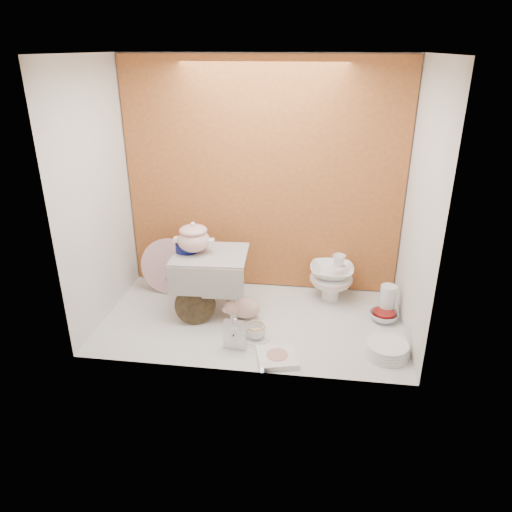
{
  "coord_description": "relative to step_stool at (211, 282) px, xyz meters",
  "views": [
    {
      "loc": [
        0.36,
        -2.49,
        1.53
      ],
      "look_at": [
        0.02,
        0.02,
        0.42
      ],
      "focal_mm": 33.6,
      "sensor_mm": 36.0,
      "label": 1
    }
  ],
  "objects": [
    {
      "name": "ground",
      "position": [
        0.27,
        -0.1,
        -0.19
      ],
      "size": [
        1.8,
        1.8,
        0.0
      ],
      "primitive_type": "plane",
      "color": "silver",
      "rests_on": "ground"
    },
    {
      "name": "lacquer_tray",
      "position": [
        -0.06,
        -0.17,
        -0.07
      ],
      "size": [
        0.26,
        0.15,
        0.24
      ],
      "primitive_type": null,
      "rotation": [
        0.0,
        0.0,
        0.32
      ],
      "color": "black",
      "rests_on": "ground"
    },
    {
      "name": "lattice_dish",
      "position": [
        0.46,
        -0.48,
        -0.18
      ],
      "size": [
        0.25,
        0.25,
        0.03
      ],
      "primitive_type": "cube",
      "rotation": [
        0.0,
        0.0,
        0.26
      ],
      "color": "white",
      "rests_on": "ground"
    },
    {
      "name": "soup_tureen",
      "position": [
        -0.1,
        0.0,
        0.29
      ],
      "size": [
        0.31,
        0.31,
        0.2
      ],
      "primitive_type": null,
      "rotation": [
        0.0,
        0.0,
        -0.42
      ],
      "color": "white",
      "rests_on": "step_stool"
    },
    {
      "name": "crystal_bowl",
      "position": [
        1.06,
        0.01,
        -0.17
      ],
      "size": [
        0.18,
        0.18,
        0.05
      ],
      "primitive_type": "imported",
      "rotation": [
        0.0,
        0.0,
        0.03
      ],
      "color": "silver",
      "rests_on": "ground"
    },
    {
      "name": "teacup_saucer",
      "position": [
        0.32,
        -0.3,
        -0.19
      ],
      "size": [
        0.16,
        0.16,
        0.01
      ],
      "primitive_type": "cylinder",
      "rotation": [
        0.0,
        0.0,
        0.11
      ],
      "color": "white",
      "rests_on": "ground"
    },
    {
      "name": "floral_platter",
      "position": [
        -0.34,
        0.2,
        -0.01
      ],
      "size": [
        0.38,
        0.11,
        0.37
      ],
      "primitive_type": null,
      "rotation": [
        0.0,
        0.0,
        -0.02
      ],
      "color": "white",
      "rests_on": "ground"
    },
    {
      "name": "mantel_clock",
      "position": [
        0.22,
        -0.4,
        -0.1
      ],
      "size": [
        0.13,
        0.06,
        0.19
      ],
      "primitive_type": "cube",
      "rotation": [
        0.0,
        0.0,
        -0.11
      ],
      "color": "silver",
      "rests_on": "ground"
    },
    {
      "name": "blue_white_vase",
      "position": [
        -0.32,
        0.27,
        -0.08
      ],
      "size": [
        0.23,
        0.23,
        0.22
      ],
      "primitive_type": "imported",
      "rotation": [
        0.0,
        0.0,
        0.05
      ],
      "color": "silver",
      "rests_on": "ground"
    },
    {
      "name": "porcelain_tower",
      "position": [
        0.74,
        0.24,
        -0.03
      ],
      "size": [
        0.35,
        0.35,
        0.32
      ],
      "primitive_type": null,
      "rotation": [
        0.0,
        0.0,
        0.31
      ],
      "color": "white",
      "rests_on": "ground"
    },
    {
      "name": "niche_shell",
      "position": [
        0.27,
        0.08,
        0.74
      ],
      "size": [
        1.86,
        1.03,
        1.53
      ],
      "color": "#B2602C",
      "rests_on": "ground"
    },
    {
      "name": "cobalt_bowl",
      "position": [
        -0.15,
        0.01,
        0.22
      ],
      "size": [
        0.18,
        0.18,
        0.05
      ],
      "primitive_type": "cylinder",
      "rotation": [
        0.0,
        0.0,
        -0.3
      ],
      "color": "#090D47",
      "rests_on": "step_stool"
    },
    {
      "name": "gold_rim_teacup",
      "position": [
        0.32,
        -0.3,
        -0.14
      ],
      "size": [
        0.13,
        0.13,
        0.09
      ],
      "primitive_type": "imported",
      "rotation": [
        0.0,
        0.0,
        -0.19
      ],
      "color": "white",
      "rests_on": "teacup_saucer"
    },
    {
      "name": "clear_glass_vase",
      "position": [
        1.08,
        0.08,
        -0.09
      ],
      "size": [
        0.1,
        0.1,
        0.2
      ],
      "primitive_type": "cylinder",
      "rotation": [
        0.0,
        0.0,
        0.01
      ],
      "color": "silver",
      "rests_on": "ground"
    },
    {
      "name": "plush_pig",
      "position": [
        0.22,
        -0.08,
        -0.12
      ],
      "size": [
        0.28,
        0.23,
        0.14
      ],
      "primitive_type": "ellipsoid",
      "rotation": [
        0.0,
        0.0,
        0.29
      ],
      "color": "#D0A292",
      "rests_on": "ground"
    },
    {
      "name": "dinner_plate_stack",
      "position": [
        1.04,
        -0.36,
        -0.16
      ],
      "size": [
        0.32,
        0.32,
        0.07
      ],
      "primitive_type": "cylinder",
      "rotation": [
        0.0,
        0.0,
        -0.41
      ],
      "color": "white",
      "rests_on": "ground"
    },
    {
      "name": "step_stool",
      "position": [
        0.0,
        0.0,
        0.0
      ],
      "size": [
        0.46,
        0.4,
        0.39
      ],
      "primitive_type": null,
      "rotation": [
        0.0,
        0.0,
        0.06
      ],
      "color": "silver",
      "rests_on": "ground"
    }
  ]
}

